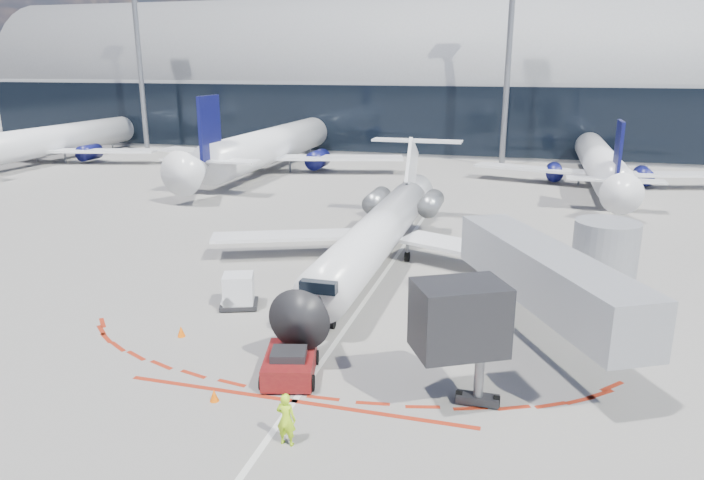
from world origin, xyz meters
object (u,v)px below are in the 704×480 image
(pushback_tug, at_px, (290,364))
(ramp_worker, at_px, (286,419))
(regional_jet, at_px, (381,230))
(uld_container, at_px, (239,291))

(pushback_tug, distance_m, ramp_worker, 4.76)
(pushback_tug, bearing_deg, regional_jet, 74.76)
(regional_jet, xyz_separation_m, uld_container, (-5.58, -8.89, -1.46))
(ramp_worker, distance_m, uld_container, 12.91)
(regional_jet, distance_m, uld_container, 10.60)
(regional_jet, relative_size, ramp_worker, 14.78)
(pushback_tug, distance_m, uld_container, 8.36)
(pushback_tug, relative_size, ramp_worker, 2.72)
(uld_container, bearing_deg, ramp_worker, -78.11)
(regional_jet, relative_size, uld_container, 11.84)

